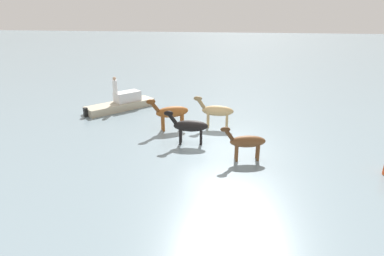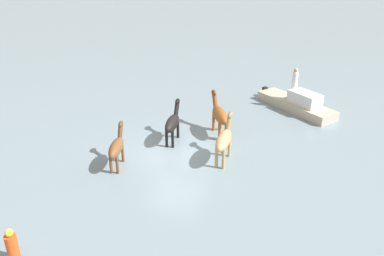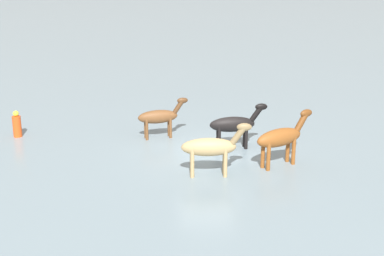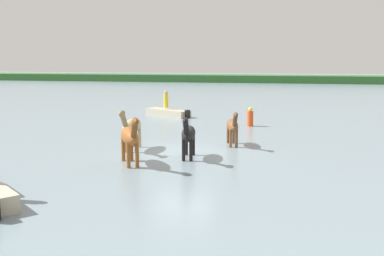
{
  "view_description": "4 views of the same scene",
  "coord_description": "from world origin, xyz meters",
  "px_view_note": "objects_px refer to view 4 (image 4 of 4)",
  "views": [
    {
      "loc": [
        15.59,
        1.85,
        6.54
      ],
      "look_at": [
        0.56,
        -0.8,
        0.92
      ],
      "focal_mm": 29.34,
      "sensor_mm": 36.0,
      "label": 1
    },
    {
      "loc": [
        -5.66,
        15.42,
        8.83
      ],
      "look_at": [
        -0.5,
        -0.94,
        0.86
      ],
      "focal_mm": 37.59,
      "sensor_mm": 36.0,
      "label": 2
    },
    {
      "loc": [
        -19.48,
        1.59,
        7.12
      ],
      "look_at": [
        0.56,
        0.7,
        0.84
      ],
      "focal_mm": 49.92,
      "sensor_mm": 36.0,
      "label": 3
    },
    {
      "loc": [
        3.99,
        -17.81,
        3.99
      ],
      "look_at": [
        0.33,
        0.49,
        1.01
      ],
      "focal_mm": 40.93,
      "sensor_mm": 36.0,
      "label": 4
    }
  ],
  "objects_px": {
    "horse_pinto_flank": "(233,126)",
    "horse_mid_herd": "(131,127)",
    "horse_chestnut_trailing": "(188,134)",
    "horse_rear_stallion": "(130,137)",
    "person_spotter_bow": "(166,100)",
    "boat_tender_starboard": "(168,114)",
    "buoy_channel_marker": "(250,118)"
  },
  "relations": [
    {
      "from": "buoy_channel_marker",
      "to": "horse_rear_stallion",
      "type": "bearing_deg",
      "value": -110.05
    },
    {
      "from": "horse_chestnut_trailing",
      "to": "person_spotter_bow",
      "type": "height_order",
      "value": "horse_chestnut_trailing"
    },
    {
      "from": "horse_rear_stallion",
      "to": "horse_pinto_flank",
      "type": "xyz_separation_m",
      "value": [
        3.4,
        4.41,
        -0.15
      ]
    },
    {
      "from": "horse_pinto_flank",
      "to": "horse_mid_herd",
      "type": "height_order",
      "value": "horse_mid_herd"
    },
    {
      "from": "horse_rear_stallion",
      "to": "horse_mid_herd",
      "type": "distance_m",
      "value": 2.72
    },
    {
      "from": "horse_chestnut_trailing",
      "to": "horse_pinto_flank",
      "type": "xyz_separation_m",
      "value": [
        1.46,
        2.96,
        -0.07
      ]
    },
    {
      "from": "horse_pinto_flank",
      "to": "boat_tender_starboard",
      "type": "height_order",
      "value": "horse_pinto_flank"
    },
    {
      "from": "horse_chestnut_trailing",
      "to": "horse_rear_stallion",
      "type": "bearing_deg",
      "value": -59.33
    },
    {
      "from": "boat_tender_starboard",
      "to": "horse_rear_stallion",
      "type": "bearing_deg",
      "value": 129.97
    },
    {
      "from": "horse_pinto_flank",
      "to": "horse_chestnut_trailing",
      "type": "bearing_deg",
      "value": -39.67
    },
    {
      "from": "horse_chestnut_trailing",
      "to": "horse_rear_stallion",
      "type": "xyz_separation_m",
      "value": [
        -1.94,
        -1.45,
        0.08
      ]
    },
    {
      "from": "horse_chestnut_trailing",
      "to": "person_spotter_bow",
      "type": "bearing_deg",
      "value": -167.67
    },
    {
      "from": "horse_chestnut_trailing",
      "to": "boat_tender_starboard",
      "type": "xyz_separation_m",
      "value": [
        -4.06,
        12.61,
        -0.84
      ]
    },
    {
      "from": "horse_pinto_flank",
      "to": "person_spotter_bow",
      "type": "bearing_deg",
      "value": -163.33
    },
    {
      "from": "horse_chestnut_trailing",
      "to": "horse_mid_herd",
      "type": "relative_size",
      "value": 0.96
    },
    {
      "from": "boat_tender_starboard",
      "to": "person_spotter_bow",
      "type": "xyz_separation_m",
      "value": [
        -0.22,
        0.22,
        0.95
      ]
    },
    {
      "from": "horse_pinto_flank",
      "to": "buoy_channel_marker",
      "type": "xyz_separation_m",
      "value": [
        0.42,
        6.04,
        -0.41
      ]
    },
    {
      "from": "horse_chestnut_trailing",
      "to": "horse_rear_stallion",
      "type": "relative_size",
      "value": 0.98
    },
    {
      "from": "horse_pinto_flank",
      "to": "horse_mid_herd",
      "type": "distance_m",
      "value": 4.62
    },
    {
      "from": "horse_rear_stallion",
      "to": "horse_pinto_flank",
      "type": "distance_m",
      "value": 5.57
    },
    {
      "from": "boat_tender_starboard",
      "to": "horse_chestnut_trailing",
      "type": "bearing_deg",
      "value": 139.24
    },
    {
      "from": "person_spotter_bow",
      "to": "horse_chestnut_trailing",
      "type": "bearing_deg",
      "value": -71.57
    },
    {
      "from": "horse_pinto_flank",
      "to": "person_spotter_bow",
      "type": "distance_m",
      "value": 11.42
    },
    {
      "from": "horse_pinto_flank",
      "to": "buoy_channel_marker",
      "type": "relative_size",
      "value": 1.9
    },
    {
      "from": "horse_mid_herd",
      "to": "horse_pinto_flank",
      "type": "bearing_deg",
      "value": 113.26
    },
    {
      "from": "person_spotter_bow",
      "to": "buoy_channel_marker",
      "type": "height_order",
      "value": "person_spotter_bow"
    },
    {
      "from": "person_spotter_bow",
      "to": "buoy_channel_marker",
      "type": "distance_m",
      "value": 7.27
    },
    {
      "from": "horse_rear_stallion",
      "to": "buoy_channel_marker",
      "type": "relative_size",
      "value": 2.08
    },
    {
      "from": "person_spotter_bow",
      "to": "buoy_channel_marker",
      "type": "bearing_deg",
      "value": -32.0
    },
    {
      "from": "horse_mid_herd",
      "to": "person_spotter_bow",
      "type": "xyz_separation_m",
      "value": [
        -1.5,
        11.71,
        0.07
      ]
    },
    {
      "from": "horse_rear_stallion",
      "to": "buoy_channel_marker",
      "type": "height_order",
      "value": "horse_rear_stallion"
    },
    {
      "from": "horse_pinto_flank",
      "to": "horse_mid_herd",
      "type": "xyz_separation_m",
      "value": [
        -4.24,
        -1.83,
        0.12
      ]
    }
  ]
}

